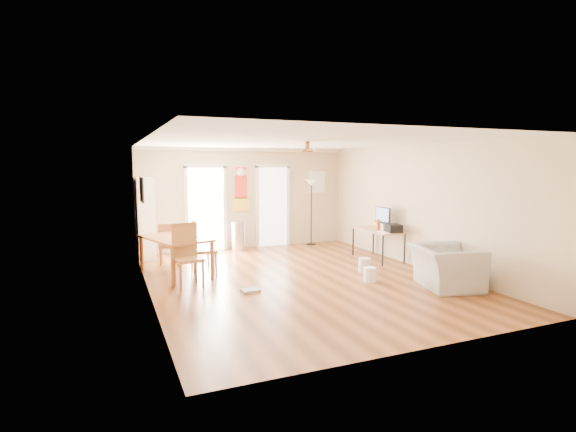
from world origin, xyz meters
name	(u,v)px	position (x,y,z in m)	size (l,w,h in m)	color
floor	(300,279)	(0.00, 0.00, 0.00)	(7.00, 7.00, 0.00)	brown
ceiling	(300,142)	(0.00, 0.00, 2.60)	(5.50, 7.00, 0.00)	silver
wall_back	(245,198)	(0.00, 3.50, 1.30)	(5.50, 0.04, 2.60)	beige
wall_front	(425,241)	(0.00, -3.50, 1.30)	(5.50, 0.04, 2.60)	beige
wall_left	(147,218)	(-2.75, 0.00, 1.30)	(0.04, 7.00, 2.60)	beige
wall_right	(419,206)	(2.75, 0.00, 1.30)	(0.04, 7.00, 2.60)	beige
crown_molding	(300,144)	(0.00, 0.00, 2.56)	(5.50, 7.00, 0.08)	white
kitchen_doorway	(206,210)	(-1.05, 3.48, 1.05)	(0.90, 0.10, 2.10)	white
bathroom_doorway	(273,207)	(0.75, 3.48, 1.05)	(0.80, 0.10, 2.10)	white
wall_decal	(241,189)	(-0.13, 3.48, 1.55)	(0.46, 0.03, 1.10)	red
ac_grille	(316,182)	(2.05, 3.47, 1.70)	(0.50, 0.04, 0.60)	white
framed_poster	(142,190)	(-2.73, 1.40, 1.70)	(0.04, 0.66, 0.48)	black
ceiling_fan	(307,150)	(0.00, -0.30, 2.43)	(1.24, 1.24, 0.20)	#593819
bookshelf	(145,218)	(-2.54, 3.12, 0.94)	(0.38, 0.85, 1.88)	white
dining_table	(176,256)	(-2.15, 1.18, 0.38)	(0.92, 1.54, 0.77)	#A35D34
dining_chair_right_a	(202,248)	(-1.60, 1.36, 0.49)	(0.40, 0.40, 0.97)	#A66735
dining_chair_right_b	(205,247)	(-1.60, 1.06, 0.55)	(0.45, 0.45, 1.09)	#A26934
dining_chair_near	(188,256)	(-2.06, 0.29, 0.56)	(0.46, 0.46, 1.12)	#A66D35
dining_chair_far	(168,244)	(-2.16, 2.27, 0.45)	(0.37, 0.37, 0.91)	#9A6431
trash_can	(238,236)	(-0.29, 3.19, 0.37)	(0.34, 0.34, 0.73)	silver
torchiere_lamp	(311,212)	(1.78, 3.22, 0.89)	(0.34, 0.34, 1.78)	black
computer_desk	(378,244)	(2.37, 0.92, 0.35)	(0.65, 1.30, 0.70)	tan
imac	(383,218)	(2.47, 0.89, 0.95)	(0.08, 0.55, 0.51)	black
keyboard	(383,232)	(2.20, 0.46, 0.71)	(0.13, 0.39, 0.01)	white
printer	(394,228)	(2.45, 0.44, 0.79)	(0.30, 0.34, 0.18)	black
orange_bottle	(378,225)	(2.30, 0.82, 0.83)	(0.09, 0.09, 0.26)	#D45312
wastebasket_a	(370,274)	(1.13, -0.67, 0.14)	(0.23, 0.23, 0.27)	white
wastebasket_b	(364,265)	(1.46, 0.03, 0.14)	(0.24, 0.24, 0.28)	silver
floor_cloth	(250,290)	(-1.14, -0.44, 0.02)	(0.30, 0.24, 0.04)	#9A9A95
armchair	(446,267)	(2.15, -1.53, 0.37)	(1.14, 1.00, 0.74)	#9E9D98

